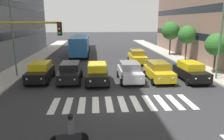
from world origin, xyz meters
The scene contains 17 objects.
ground_plane centered at (0.00, 0.00, 0.00)m, with size 180.00×180.00×0.00m, color #2D2D30.
crosswalk_markings centered at (0.00, 0.00, 0.00)m, with size 9.45×2.80×0.01m.
car_0 centered at (-6.94, -5.02, 0.89)m, with size 2.02×4.44×1.72m.
car_1 centered at (-4.02, -5.32, 0.89)m, with size 2.02×4.44×1.72m.
car_2 centered at (-1.35, -5.36, 0.89)m, with size 2.02×4.44×1.72m.
car_3 centered at (1.61, -5.02, 0.89)m, with size 2.02×4.44×1.72m.
car_4 centered at (4.02, -5.64, 0.89)m, with size 2.02×4.44×1.72m.
car_5 centered at (6.73, -6.03, 0.89)m, with size 2.02×4.44×1.72m.
car_row2_0 centered at (-3.66, -13.42, 0.89)m, with size 2.02×4.44×1.72m.
bus_behind_traffic centered at (4.02, -20.77, 1.86)m, with size 2.78×10.50×3.00m.
motorcycle_with_rider centered at (2.95, 4.80, 0.65)m, with size 1.70×0.42×1.57m.
traffic_light_gantry centered at (7.01, 0.64, 3.74)m, with size 4.87×0.36×5.50m.
street_lamp_left centered at (-9.00, -5.03, 4.80)m, with size 2.86×0.28×7.69m.
street_lamp_right centered at (8.92, -7.67, 4.99)m, with size 3.30×0.28×7.95m.
street_tree_1 centered at (-10.38, -7.13, 3.06)m, with size 2.23×2.23×4.04m.
street_tree_2 centered at (-10.29, -13.92, 3.57)m, with size 2.35×2.35×4.62m.
street_tree_3 centered at (-9.92, -19.02, 3.88)m, with size 2.74×2.74×5.11m.
Camera 1 is at (1.81, 13.32, 5.42)m, focal length 34.27 mm.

